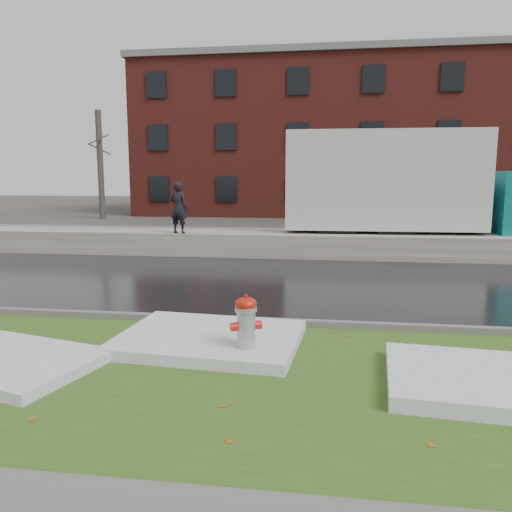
# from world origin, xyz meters

# --- Properties ---
(ground) EXTENTS (120.00, 120.00, 0.00)m
(ground) POSITION_xyz_m (0.00, 0.00, 0.00)
(ground) COLOR #47423D
(ground) RESTS_ON ground
(verge) EXTENTS (60.00, 4.50, 0.04)m
(verge) POSITION_xyz_m (0.00, -1.25, 0.02)
(verge) COLOR #344D19
(verge) RESTS_ON ground
(road) EXTENTS (60.00, 7.00, 0.03)m
(road) POSITION_xyz_m (0.00, 4.50, 0.01)
(road) COLOR black
(road) RESTS_ON ground
(parking_lot) EXTENTS (60.00, 9.00, 0.03)m
(parking_lot) POSITION_xyz_m (0.00, 13.00, 0.01)
(parking_lot) COLOR slate
(parking_lot) RESTS_ON ground
(curb) EXTENTS (60.00, 0.15, 0.14)m
(curb) POSITION_xyz_m (0.00, 1.00, 0.07)
(curb) COLOR slate
(curb) RESTS_ON ground
(snowbank) EXTENTS (60.00, 1.60, 0.75)m
(snowbank) POSITION_xyz_m (0.00, 8.70, 0.38)
(snowbank) COLOR #B6AFA6
(snowbank) RESTS_ON ground
(brick_building) EXTENTS (26.00, 12.00, 10.00)m
(brick_building) POSITION_xyz_m (2.00, 30.00, 5.00)
(brick_building) COLOR maroon
(brick_building) RESTS_ON ground
(bg_tree_left) EXTENTS (1.40, 1.62, 6.50)m
(bg_tree_left) POSITION_xyz_m (-12.00, 22.00, 3.33)
(bg_tree_left) COLOR brown
(bg_tree_left) RESTS_ON ground
(bg_tree_center) EXTENTS (1.40, 1.62, 6.50)m
(bg_tree_center) POSITION_xyz_m (-6.00, 26.00, 3.33)
(bg_tree_center) COLOR brown
(bg_tree_center) RESTS_ON ground
(fire_hydrant) EXTENTS (0.44, 0.42, 0.89)m
(fire_hydrant) POSITION_xyz_m (0.63, -0.63, 0.52)
(fire_hydrant) COLOR #AAADB3
(fire_hydrant) RESTS_ON verge
(box_truck) EXTENTS (11.86, 3.05, 3.95)m
(box_truck) POSITION_xyz_m (4.68, 9.99, 2.09)
(box_truck) COLOR black
(box_truck) RESTS_ON ground
(worker) EXTENTS (0.66, 0.52, 1.61)m
(worker) POSITION_xyz_m (-2.93, 8.10, 1.56)
(worker) COLOR black
(worker) RESTS_ON snowbank
(snow_patch_near) EXTENTS (2.75, 2.21, 0.16)m
(snow_patch_near) POSITION_xyz_m (-0.00, -0.12, 0.12)
(snow_patch_near) COLOR white
(snow_patch_near) RESTS_ON verge
(snow_patch_far) EXTENTS (2.53, 2.10, 0.14)m
(snow_patch_far) POSITION_xyz_m (-2.38, -1.39, 0.11)
(snow_patch_far) COLOR white
(snow_patch_far) RESTS_ON verge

